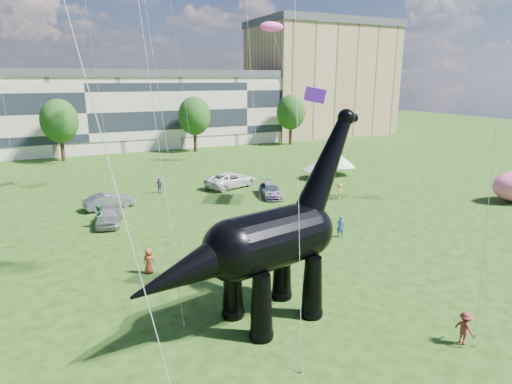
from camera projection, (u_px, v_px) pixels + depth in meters
name	position (u px, v px, depth m)	size (l,w,h in m)	color
ground	(366.00, 323.00, 21.05)	(220.00, 220.00, 0.00)	#16330C
terrace_row	(84.00, 114.00, 70.37)	(78.00, 11.00, 12.00)	beige
apartment_block	(320.00, 82.00, 91.55)	(28.00, 18.00, 22.00)	tan
tree_mid_left	(59.00, 117.00, 60.78)	(5.20, 5.20, 9.44)	#382314
tree_mid_right	(194.00, 113.00, 69.05)	(5.20, 5.20, 9.44)	#382314
tree_far_right	(291.00, 109.00, 76.49)	(5.20, 5.20, 9.44)	#382314
dinosaur_sculpture	(264.00, 245.00, 20.32)	(12.94, 4.69, 10.55)	black
car_silver	(109.00, 215.00, 35.12)	(1.83, 4.55, 1.55)	#ACADB1
car_grey	(109.00, 201.00, 39.35)	(1.55, 4.44, 1.46)	slate
car_white	(231.00, 180.00, 47.12)	(2.76, 5.99, 1.66)	silver
car_dark	(271.00, 190.00, 43.36)	(1.85, 4.56, 1.32)	#595960
gazebo_near	(319.00, 165.00, 50.89)	(3.95, 3.95, 2.46)	silver
gazebo_far	(340.00, 161.00, 52.98)	(4.14, 4.14, 2.51)	silver
visitors	(204.00, 214.00, 35.33)	(49.35, 39.63, 1.88)	slate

